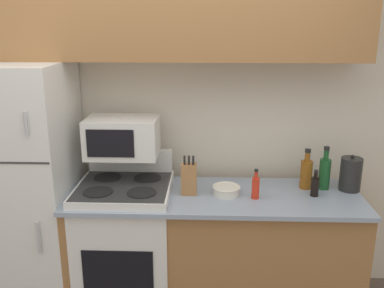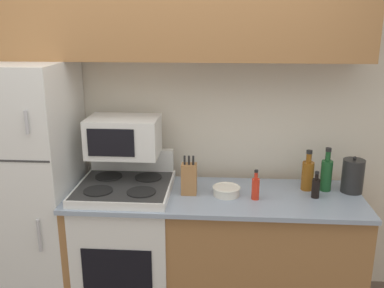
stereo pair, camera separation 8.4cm
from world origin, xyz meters
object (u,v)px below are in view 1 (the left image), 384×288
at_px(knife_block, 189,179).
at_px(bottle_hot_sauce, 256,187).
at_px(bottle_soy_sauce, 315,186).
at_px(bottle_wine_green, 325,172).
at_px(bottle_whiskey, 306,173).
at_px(kettle, 351,174).
at_px(refrigerator, 25,190).
at_px(microwave, 122,137).
at_px(bowl, 226,190).
at_px(stove, 127,245).

distance_m(knife_block, bottle_hot_sauce, 0.44).
bearing_deg(bottle_hot_sauce, bottle_soy_sauce, 7.86).
bearing_deg(knife_block, bottle_wine_green, 7.77).
height_order(bottle_hot_sauce, bottle_whiskey, bottle_whiskey).
xyz_separation_m(bottle_soy_sauce, bottle_hot_sauce, (-0.39, -0.05, 0.01)).
bearing_deg(kettle, knife_block, -174.28).
distance_m(refrigerator, bottle_whiskey, 1.94).
height_order(microwave, bottle_soy_sauce, microwave).
xyz_separation_m(refrigerator, bottle_wine_green, (2.05, 0.07, 0.13)).
bearing_deg(bottle_wine_green, bowl, -168.62).
bearing_deg(bottle_whiskey, knife_block, -170.83).
xyz_separation_m(bottle_hot_sauce, bottle_whiskey, (0.36, 0.19, 0.03)).
height_order(microwave, bottle_wine_green, microwave).
distance_m(stove, bottle_whiskey, 1.34).
bearing_deg(bottle_hot_sauce, kettle, 14.54).
relative_size(bottle_hot_sauce, bottle_whiskey, 0.71).
bearing_deg(kettle, bottle_soy_sauce, -156.23).
relative_size(bottle_wine_green, kettle, 1.20).
xyz_separation_m(bowl, bottle_whiskey, (0.55, 0.14, 0.08)).
relative_size(refrigerator, bottle_soy_sauce, 9.66).
bearing_deg(bottle_wine_green, bottle_soy_sauce, -125.14).
bearing_deg(bottle_soy_sauce, knife_block, 179.53).
bearing_deg(stove, bottle_hot_sauce, -4.22).
relative_size(stove, knife_block, 4.10).
relative_size(knife_block, bottle_wine_green, 0.89).
xyz_separation_m(bowl, bottle_wine_green, (0.67, 0.14, 0.08)).
height_order(stove, bottle_wine_green, bottle_wine_green).
bearing_deg(refrigerator, bottle_soy_sauce, -1.77).
height_order(refrigerator, bottle_soy_sauce, refrigerator).
xyz_separation_m(bowl, bottle_soy_sauce, (0.58, 0.00, 0.04)).
xyz_separation_m(refrigerator, stove, (0.70, -0.05, -0.39)).
distance_m(microwave, kettle, 1.57).
relative_size(microwave, bowl, 2.61).
bearing_deg(microwave, bottle_hot_sauce, -12.33).
height_order(microwave, bottle_hot_sauce, microwave).
bearing_deg(bottle_wine_green, refrigerator, -178.01).
height_order(refrigerator, bottle_wine_green, refrigerator).
relative_size(bottle_hot_sauce, bottle_wine_green, 0.67).
height_order(refrigerator, stove, refrigerator).
bearing_deg(knife_block, bowl, -2.22).
bearing_deg(kettle, bottle_hot_sauce, -165.46).
bearing_deg(bottle_hot_sauce, bottle_wine_green, 20.99).
bearing_deg(knife_block, stove, 179.56).
distance_m(bottle_soy_sauce, kettle, 0.29).
xyz_separation_m(knife_block, bottle_hot_sauce, (0.43, -0.06, -0.03)).
xyz_separation_m(stove, microwave, (-0.02, 0.13, 0.75)).
xyz_separation_m(refrigerator, bowl, (1.38, -0.06, 0.04)).
relative_size(knife_block, kettle, 1.07).
bearing_deg(bowl, kettle, 8.04).
bearing_deg(bowl, microwave, 168.50).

